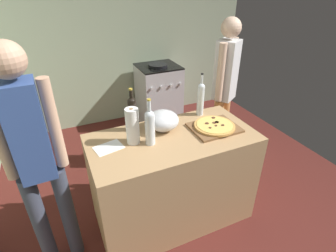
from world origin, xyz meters
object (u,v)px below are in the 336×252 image
object	(u,v)px
pizza	(215,126)
paper_towel_roll	(133,126)
person_in_stripes	(35,156)
wine_bottle_amber	(201,98)
wine_bottle_dark	(150,126)
person_in_red	(225,86)
mixing_bowl	(163,120)
wine_bottle_green	(132,112)
stove	(159,94)

from	to	relation	value
pizza	paper_towel_roll	world-z (taller)	paper_towel_roll
person_in_stripes	wine_bottle_amber	bearing A→B (deg)	11.85
wine_bottle_dark	person_in_red	bearing A→B (deg)	28.30
wine_bottle_amber	person_in_red	size ratio (longest dim) A/B	0.24
paper_towel_roll	wine_bottle_amber	bearing A→B (deg)	15.83
mixing_bowl	wine_bottle_dark	distance (m)	0.25
wine_bottle_dark	person_in_stripes	world-z (taller)	person_in_stripes
wine_bottle_amber	person_in_stripes	distance (m)	1.43
wine_bottle_amber	person_in_red	world-z (taller)	person_in_red
paper_towel_roll	wine_bottle_amber	size ratio (longest dim) A/B	0.73
paper_towel_roll	wine_bottle_dark	size ratio (longest dim) A/B	0.78
person_in_red	wine_bottle_green	bearing A→B (deg)	-163.92
pizza	wine_bottle_green	size ratio (longest dim) A/B	0.93
wine_bottle_green	stove	size ratio (longest dim) A/B	0.40
mixing_bowl	stove	distance (m)	1.87
wine_bottle_dark	person_in_stripes	bearing A→B (deg)	-178.69
stove	person_in_stripes	bearing A→B (deg)	-131.08
pizza	person_in_red	distance (m)	0.79
wine_bottle_amber	stove	size ratio (longest dim) A/B	0.43
wine_bottle_green	stove	bearing A→B (deg)	60.90
mixing_bowl	wine_bottle_green	distance (m)	0.26
mixing_bowl	person_in_stripes	world-z (taller)	person_in_stripes
paper_towel_roll	person_in_stripes	distance (m)	0.69
wine_bottle_green	person_in_red	xyz separation A→B (m)	(1.15, 0.33, -0.07)
wine_bottle_dark	stove	bearing A→B (deg)	65.86
wine_bottle_green	person_in_red	distance (m)	1.20
mixing_bowl	person_in_red	bearing A→B (deg)	24.87
pizza	person_in_red	xyz separation A→B (m)	(0.52, 0.60, 0.06)
mixing_bowl	person_in_red	distance (m)	1.01
wine_bottle_dark	person_in_stripes	xyz separation A→B (m)	(-0.80, -0.02, -0.03)
mixing_bowl	paper_towel_roll	bearing A→B (deg)	-162.42
wine_bottle_green	stove	xyz separation A→B (m)	(0.88, 1.58, -0.60)
wine_bottle_green	stove	world-z (taller)	wine_bottle_green
wine_bottle_dark	wine_bottle_amber	bearing A→B (deg)	24.53
paper_towel_roll	wine_bottle_green	bearing A→B (deg)	72.61
pizza	wine_bottle_dark	bearing A→B (deg)	178.93
mixing_bowl	stove	size ratio (longest dim) A/B	0.29
wine_bottle_dark	wine_bottle_amber	distance (m)	0.66
wine_bottle_dark	wine_bottle_green	size ratio (longest dim) A/B	1.01
mixing_bowl	paper_towel_roll	distance (m)	0.31
mixing_bowl	stove	bearing A→B (deg)	68.86
wine_bottle_amber	person_in_stripes	xyz separation A→B (m)	(-1.40, -0.29, -0.04)
paper_towel_roll	wine_bottle_green	xyz separation A→B (m)	(0.06, 0.19, 0.02)
person_in_red	wine_bottle_dark	bearing A→B (deg)	-151.70
paper_towel_roll	wine_bottle_amber	distance (m)	0.75
pizza	mixing_bowl	distance (m)	0.44
person_in_stripes	person_in_red	world-z (taller)	person_in_stripes
mixing_bowl	wine_bottle_amber	size ratio (longest dim) A/B	0.68
person_in_red	paper_towel_roll	bearing A→B (deg)	-156.82
pizza	wine_bottle_dark	xyz separation A→B (m)	(-0.58, 0.01, 0.13)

